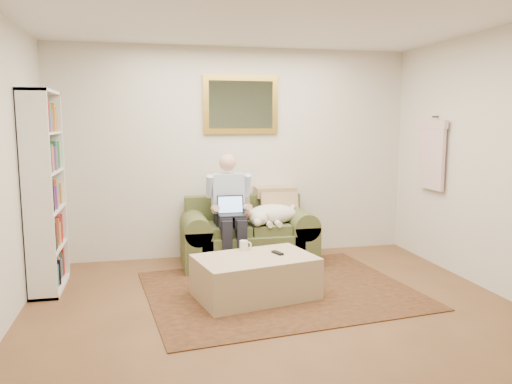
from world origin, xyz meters
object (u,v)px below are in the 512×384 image
object	(u,v)px
sleeping_dog	(272,214)
seated_man	(230,212)
laptop	(231,210)
bookshelf	(45,192)
sofa	(248,241)
ottoman	(255,277)
coffee_mug	(244,245)

from	to	relation	value
sleeping_dog	seated_man	bearing A→B (deg)	-172.87
laptop	sleeping_dog	bearing A→B (deg)	13.64
sleeping_dog	bookshelf	xyz separation A→B (m)	(-2.45, -0.39, 0.40)
sofa	seated_man	size ratio (longest dim) A/B	1.19
laptop	ottoman	size ratio (longest dim) A/B	0.27
seated_man	sleeping_dog	size ratio (longest dim) A/B	2.04
coffee_mug	laptop	bearing A→B (deg)	90.22
sleeping_dog	coffee_mug	distance (m)	1.00
ottoman	bookshelf	distance (m)	2.27
sofa	ottoman	world-z (taller)	sofa
seated_man	ottoman	xyz separation A→B (m)	(0.06, -1.04, -0.46)
coffee_mug	bookshelf	bearing A→B (deg)	166.67
sleeping_dog	ottoman	size ratio (longest dim) A/B	0.58
coffee_mug	sleeping_dog	bearing A→B (deg)	58.78
ottoman	coffee_mug	world-z (taller)	coffee_mug
sleeping_dog	ottoman	world-z (taller)	sleeping_dog
seated_man	coffee_mug	size ratio (longest dim) A/B	13.19
sofa	ottoman	bearing A→B (deg)	-98.21
seated_man	coffee_mug	world-z (taller)	seated_man
laptop	sleeping_dog	world-z (taller)	laptop
ottoman	bookshelf	size ratio (longest dim) A/B	0.56
seated_man	laptop	size ratio (longest dim) A/B	4.33
ottoman	sofa	bearing A→B (deg)	81.79
seated_man	bookshelf	bearing A→B (deg)	-170.49
sleeping_dog	coffee_mug	bearing A→B (deg)	-121.22
bookshelf	seated_man	bearing A→B (deg)	9.51
ottoman	sleeping_dog	bearing A→B (deg)	67.79
sleeping_dog	bookshelf	world-z (taller)	bookshelf
seated_man	coffee_mug	distance (m)	0.81
bookshelf	sofa	bearing A→B (deg)	12.17
laptop	coffee_mug	xyz separation A→B (m)	(0.00, -0.72, -0.24)
laptop	ottoman	bearing A→B (deg)	-86.29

